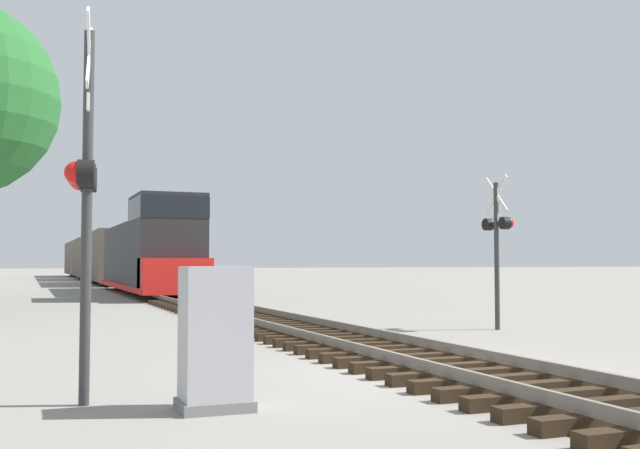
% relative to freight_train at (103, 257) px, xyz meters
% --- Properties ---
extents(ground_plane, '(400.00, 400.00, 0.00)m').
position_rel_freight_train_xyz_m(ground_plane, '(0.00, -52.11, -1.99)').
color(ground_plane, gray).
extents(rail_track_bed, '(2.60, 160.00, 0.31)m').
position_rel_freight_train_xyz_m(rail_track_bed, '(0.00, -52.11, -1.86)').
color(rail_track_bed, black).
rests_on(rail_track_bed, ground).
extents(freight_train, '(2.89, 65.26, 4.53)m').
position_rel_freight_train_xyz_m(freight_train, '(0.00, 0.00, 0.00)').
color(freight_train, '#232326').
rests_on(freight_train, ground).
extents(crossing_signal_near, '(0.42, 1.01, 4.46)m').
position_rel_freight_train_xyz_m(crossing_signal_near, '(-5.11, -52.88, 0.52)').
color(crossing_signal_near, '#333333').
rests_on(crossing_signal_near, ground).
extents(crossing_signal_far, '(0.32, 1.00, 3.71)m').
position_rel_freight_train_xyz_m(crossing_signal_far, '(4.88, -46.60, 0.30)').
color(crossing_signal_far, '#333333').
rests_on(crossing_signal_far, ground).
extents(relay_cabinet, '(0.79, 0.63, 1.57)m').
position_rel_freight_train_xyz_m(relay_cabinet, '(-3.77, -53.71, -1.22)').
color(relay_cabinet, slate).
rests_on(relay_cabinet, ground).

